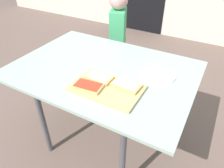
# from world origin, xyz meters

# --- Properties ---
(ground_plane) EXTENTS (16.00, 16.00, 0.00)m
(ground_plane) POSITION_xyz_m (0.00, 0.00, 0.00)
(ground_plane) COLOR brown
(dining_table) EXTENTS (1.23, 0.88, 0.71)m
(dining_table) POSITION_xyz_m (0.00, 0.00, 0.65)
(dining_table) COLOR #9AB39F
(dining_table) RESTS_ON ground
(cutting_board) EXTENTS (0.41, 0.26, 0.02)m
(cutting_board) POSITION_xyz_m (0.14, -0.19, 0.72)
(cutting_board) COLOR tan
(cutting_board) RESTS_ON dining_table
(pizza_slice_near_left) EXTENTS (0.18, 0.11, 0.02)m
(pizza_slice_near_left) POSITION_xyz_m (0.05, -0.25, 0.74)
(pizza_slice_near_left) COLOR tan
(pizza_slice_near_left) RESTS_ON cutting_board
(pizza_slice_far_right) EXTENTS (0.17, 0.11, 0.02)m
(pizza_slice_far_right) POSITION_xyz_m (0.24, -0.13, 0.74)
(pizza_slice_far_right) COLOR tan
(pizza_slice_far_right) RESTS_ON cutting_board
(pizza_slice_far_left) EXTENTS (0.17, 0.10, 0.02)m
(pizza_slice_far_left) POSITION_xyz_m (0.06, -0.14, 0.74)
(pizza_slice_far_left) COLOR tan
(pizza_slice_far_left) RESTS_ON cutting_board
(plate_white_right) EXTENTS (0.23, 0.23, 0.01)m
(plate_white_right) POSITION_xyz_m (0.36, 0.10, 0.72)
(plate_white_right) COLOR white
(plate_white_right) RESTS_ON dining_table
(child_left) EXTENTS (0.21, 0.27, 1.06)m
(child_left) POSITION_xyz_m (-0.27, 0.73, 0.61)
(child_left) COLOR navy
(child_left) RESTS_ON ground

